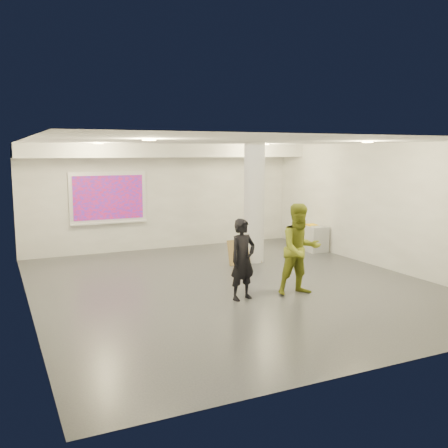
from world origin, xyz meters
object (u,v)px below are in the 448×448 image
projection_screen (108,198)px  man (300,249)px  column (254,203)px  woman (243,259)px  credenza (309,237)px

projection_screen → man: bearing=-66.0°
projection_screen → man: projection_screen is taller
column → woman: size_ratio=1.93×
column → credenza: (2.22, 0.73, -1.14)m
projection_screen → credenza: bearing=-19.9°
column → woman: (-1.77, -2.81, -0.72)m
column → man: column is taller
column → projection_screen: size_ratio=1.43×
column → woman: column is taller
woman → man: bearing=-20.5°
credenza → man: 4.68m
woman → projection_screen: bearing=91.1°
credenza → man: (-2.81, -3.70, 0.54)m
credenza → man: size_ratio=0.68×
column → projection_screen: (-3.10, 2.65, 0.03)m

